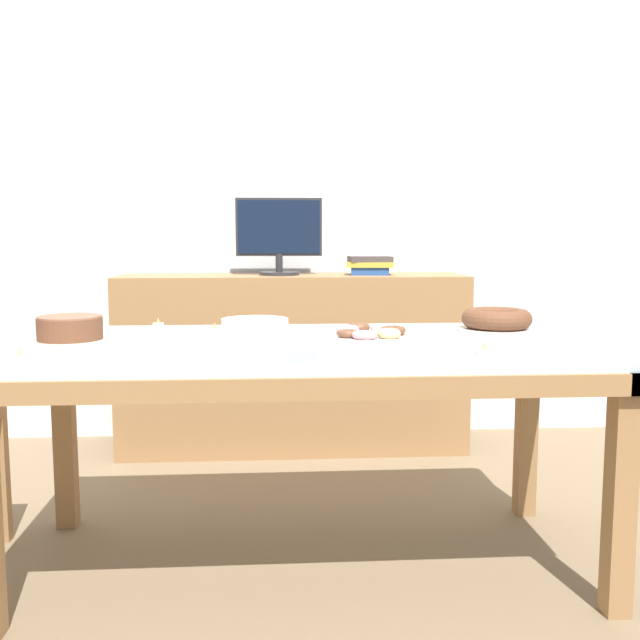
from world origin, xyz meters
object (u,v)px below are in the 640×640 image
object	(u,v)px
tealight_right_edge	(215,330)
tealight_left_edge	(91,331)
cake_chocolate_round	(70,332)
book_stack	(370,265)
computer_monitor	(279,237)
tealight_centre	(484,351)
tealight_near_cakes	(158,325)
pastry_platter	(369,335)
plate_stack	(255,330)
cake_golden_bundt	(497,321)
tealight_near_front	(19,357)

from	to	relation	value
tealight_right_edge	tealight_left_edge	bearing A→B (deg)	178.35
cake_chocolate_round	tealight_left_edge	distance (m)	0.22
book_stack	computer_monitor	bearing A→B (deg)	-179.82
tealight_centre	tealight_near_cakes	xyz separation A→B (m)	(-1.00, 0.65, 0.00)
pastry_platter	tealight_right_edge	distance (m)	0.54
computer_monitor	plate_stack	bearing A→B (deg)	-93.94
tealight_right_edge	pastry_platter	bearing A→B (deg)	-20.24
pastry_platter	book_stack	bearing A→B (deg)	82.10
pastry_platter	tealight_right_edge	xyz separation A→B (m)	(-0.50, 0.19, -0.00)
book_stack	tealight_near_cakes	xyz separation A→B (m)	(-0.90, -0.96, -0.17)
book_stack	cake_chocolate_round	distance (m)	1.74
cake_golden_bundt	plate_stack	size ratio (longest dim) A/B	1.25
tealight_right_edge	tealight_centre	bearing A→B (deg)	-32.25
cake_chocolate_round	plate_stack	size ratio (longest dim) A/B	1.48
tealight_centre	tealight_right_edge	bearing A→B (deg)	147.75
pastry_platter	plate_stack	bearing A→B (deg)	-179.69
cake_golden_bundt	tealight_near_cakes	xyz separation A→B (m)	(-1.18, 0.19, -0.03)
cake_golden_bundt	plate_stack	distance (m)	0.84
book_stack	pastry_platter	xyz separation A→B (m)	(-0.18, -1.31, -0.17)
tealight_near_cakes	tealight_right_edge	bearing A→B (deg)	-36.70
book_stack	plate_stack	bearing A→B (deg)	-112.49
computer_monitor	tealight_near_front	distance (m)	1.81
tealight_centre	tealight_near_front	bearing A→B (deg)	-179.05
cake_golden_bundt	tealight_near_cakes	bearing A→B (deg)	170.84
plate_stack	tealight_right_edge	distance (m)	0.24
tealight_near_front	tealight_centre	distance (m)	1.25
tealight_near_front	tealight_left_edge	xyz separation A→B (m)	(0.05, 0.53, 0.00)
plate_stack	tealight_left_edge	world-z (taller)	plate_stack
cake_chocolate_round	tealight_centre	distance (m)	1.24
tealight_left_edge	tealight_right_edge	bearing A→B (deg)	-1.65
tealight_centre	cake_golden_bundt	bearing A→B (deg)	68.47
book_stack	cake_chocolate_round	size ratio (longest dim) A/B	0.80
pastry_platter	cake_golden_bundt	bearing A→B (deg)	18.49
cake_golden_bundt	tealight_near_front	size ratio (longest dim) A/B	6.54
pastry_platter	computer_monitor	bearing A→B (deg)	101.70
book_stack	tealight_near_front	distance (m)	2.01
book_stack	tealight_left_edge	xyz separation A→B (m)	(-1.10, -1.11, -0.17)
cake_golden_bundt	pastry_platter	xyz separation A→B (m)	(-0.46, -0.15, -0.02)
tealight_left_edge	tealight_near_cakes	bearing A→B (deg)	36.17
tealight_centre	tealight_left_edge	distance (m)	1.30
cake_chocolate_round	tealight_right_edge	xyz separation A→B (m)	(0.42, 0.21, -0.03)
tealight_near_front	tealight_near_cakes	world-z (taller)	same
cake_chocolate_round	tealight_left_edge	xyz separation A→B (m)	(0.01, 0.22, -0.03)
computer_monitor	tealight_near_cakes	distance (m)	1.11
book_stack	cake_chocolate_round	bearing A→B (deg)	-129.74
cake_golden_bundt	tealight_left_edge	world-z (taller)	cake_golden_bundt
cake_golden_bundt	tealight_right_edge	xyz separation A→B (m)	(-0.96, 0.03, -0.03)
cake_chocolate_round	tealight_near_cakes	bearing A→B (deg)	60.28
cake_chocolate_round	tealight_right_edge	size ratio (longest dim) A/B	7.77
computer_monitor	tealight_centre	distance (m)	1.74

